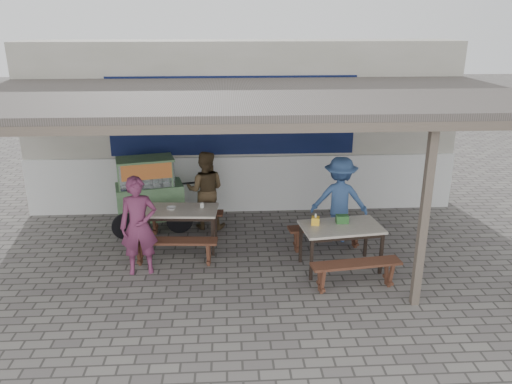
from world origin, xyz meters
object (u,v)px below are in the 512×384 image
at_px(bench_left_wall, 185,217).
at_px(donation_box, 342,219).
at_px(tissue_box, 315,221).
at_px(condiment_jar, 202,205).
at_px(table_left, 179,214).
at_px(patron_wall_side, 205,190).
at_px(bench_right_street, 356,269).
at_px(table_right, 341,230).
at_px(vendor_cart, 149,191).
at_px(bench_right_wall, 326,232).
at_px(patron_street_side, 139,226).
at_px(bench_left_street, 174,246).
at_px(patron_right_table, 340,199).
at_px(condiment_bowl, 171,208).

distance_m(bench_left_wall, donation_box, 3.07).
relative_size(tissue_box, condiment_jar, 1.52).
distance_m(donation_box, condiment_jar, 2.47).
bearing_deg(table_left, bench_left_wall, 90.00).
xyz_separation_m(patron_wall_side, condiment_jar, (-0.03, -0.88, 0.02)).
height_order(bench_right_street, patron_wall_side, patron_wall_side).
relative_size(table_right, vendor_cart, 0.80).
xyz_separation_m(bench_right_wall, patron_street_side, (-3.16, -0.66, 0.48)).
height_order(bench_left_street, vendor_cart, vendor_cart).
relative_size(table_left, patron_street_side, 0.86).
bearing_deg(table_left, bench_right_wall, -0.17).
bearing_deg(patron_right_table, donation_box, 90.66).
bearing_deg(table_left, donation_box, -11.69).
bearing_deg(patron_wall_side, donation_box, 149.07).
height_order(bench_left_wall, donation_box, donation_box).
xyz_separation_m(bench_right_wall, donation_box, (0.13, -0.58, 0.48)).
bearing_deg(bench_right_street, donation_box, 86.34).
distance_m(patron_right_table, tissue_box, 1.19).
bearing_deg(bench_right_wall, patron_right_table, 45.80).
relative_size(bench_left_street, condiment_jar, 17.55).
bearing_deg(bench_left_street, patron_right_table, 19.81).
bearing_deg(table_left, bench_right_street, -25.89).
bearing_deg(patron_right_table, bench_right_wall, 63.57).
bearing_deg(bench_right_wall, bench_right_street, -90.00).
bearing_deg(patron_right_table, bench_right_street, 96.82).
xyz_separation_m(bench_left_wall, vendor_cart, (-0.69, 0.27, 0.45)).
relative_size(bench_right_street, tissue_box, 11.06).
relative_size(patron_right_table, donation_box, 8.10).
distance_m(bench_left_street, donation_box, 2.82).
height_order(bench_left_street, patron_right_table, patron_right_table).
bearing_deg(bench_right_street, bench_left_street, 153.93).
xyz_separation_m(table_right, condiment_bowl, (-2.82, 0.90, 0.10)).
bearing_deg(condiment_bowl, vendor_cart, 120.11).
distance_m(table_left, bench_right_wall, 2.64).
bearing_deg(condiment_bowl, patron_right_table, 3.79).
relative_size(bench_right_street, vendor_cart, 0.82).
xyz_separation_m(bench_left_street, patron_street_side, (-0.50, -0.22, 0.47)).
relative_size(vendor_cart, patron_right_table, 1.07).
bearing_deg(condiment_bowl, donation_box, -15.07).
bearing_deg(condiment_jar, table_right, -22.89).
xyz_separation_m(patron_wall_side, donation_box, (2.30, -1.72, 0.04)).
xyz_separation_m(tissue_box, condiment_bowl, (-2.41, 0.81, -0.04)).
bearing_deg(bench_left_wall, vendor_cart, 162.98).
bearing_deg(patron_street_side, condiment_bowl, 56.34).
distance_m(tissue_box, condiment_bowl, 2.54).
relative_size(bench_left_wall, condiment_bowl, 8.55).
bearing_deg(patron_right_table, patron_wall_side, -6.25).
height_order(patron_street_side, condiment_jar, patron_street_side).
bearing_deg(table_left, patron_street_side, -118.70).
xyz_separation_m(bench_left_street, bench_left_wall, (0.09, 1.26, 0.00)).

